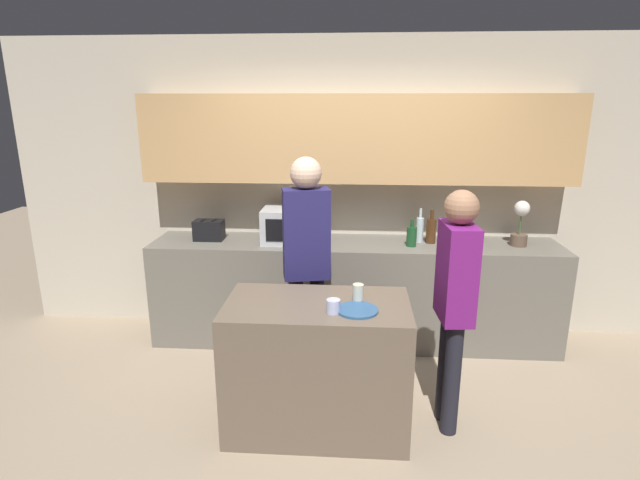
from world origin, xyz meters
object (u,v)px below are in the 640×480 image
bottle_2 (431,230)px  potted_plant (520,223)px  person_center (455,293)px  cup_0 (358,293)px  bottle_0 (412,236)px  plate_on_island (357,310)px  bottle_1 (420,229)px  microwave (292,225)px  person_left (306,251)px  cup_1 (333,306)px  toaster (209,230)px

bottle_2 → potted_plant: bearing=-2.8°
person_center → bottle_2: bearing=-5.1°
bottle_2 → cup_0: bottle_2 is taller
bottle_0 → bottle_2: bottle_2 is taller
bottle_0 → plate_on_island: 1.42m
bottle_0 → bottle_1: size_ratio=0.78×
microwave → bottle_2: bearing=1.8°
person_left → cup_0: bearing=112.9°
bottle_1 → cup_1: 1.67m
potted_plant → bottle_0: size_ratio=1.67×
bottle_1 → person_center: size_ratio=0.19×
bottle_1 → bottle_2: 0.10m
bottle_1 → cup_1: (-0.70, -1.51, -0.11)m
potted_plant → person_left: person_left is taller
toaster → plate_on_island: 1.95m
potted_plant → bottle_2: (-0.75, 0.04, -0.08)m
bottle_2 → bottle_0: bearing=-147.6°
microwave → toaster: 0.76m
toaster → person_left: person_left is taller
toaster → cup_0: toaster is taller
bottle_2 → plate_on_island: 1.60m
cup_0 → cup_1: cup_0 is taller
bottle_1 → cup_0: 1.44m
bottle_1 → bottle_2: bottle_1 is taller
person_left → plate_on_island: bearing=106.5°
bottle_2 → plate_on_island: bottle_2 is taller
microwave → cup_1: 1.51m
potted_plant → cup_1: 2.12m
microwave → bottle_0: microwave is taller
toaster → bottle_0: bearing=-2.5°
toaster → plate_on_island: toaster is taller
bottle_2 → cup_1: bearing=-118.2°
person_left → potted_plant: bearing=-170.1°
microwave → bottle_1: 1.13m
cup_0 → person_left: bearing=124.9°
cup_0 → cup_1: bearing=-129.6°
person_left → person_center: 1.14m
cup_1 → person_left: bearing=107.7°
cup_1 → person_left: size_ratio=0.05×
bottle_2 → bottle_1: bearing=162.5°
potted_plant → bottle_2: bearing=177.2°
toaster → bottle_2: size_ratio=0.87×
microwave → cup_0: microwave is taller
potted_plant → cup_0: (-1.39, -1.26, -0.18)m
toaster → cup_0: size_ratio=2.17×
microwave → bottle_2: 1.22m
potted_plant → person_left: bearing=-158.1°
toaster → cup_1: 1.87m
microwave → potted_plant: (1.97, 0.00, 0.05)m
bottle_1 → plate_on_island: 1.59m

